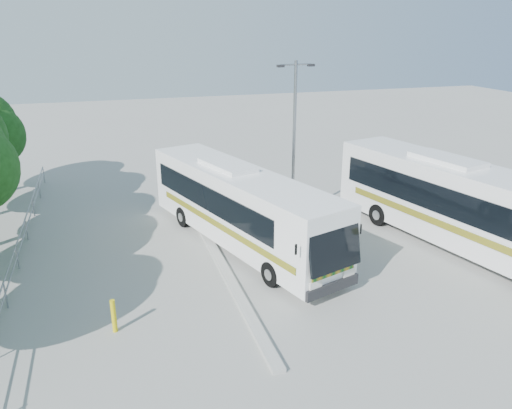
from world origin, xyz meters
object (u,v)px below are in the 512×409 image
object	(u,v)px
coach_main	(240,206)
coach_adjacent	(462,204)
lamppost	(294,134)
bollard	(114,316)

from	to	relation	value
coach_main	coach_adjacent	world-z (taller)	coach_adjacent
lamppost	coach_main	bearing A→B (deg)	-146.45
coach_adjacent	bollard	distance (m)	14.69
coach_adjacent	bollard	xyz separation A→B (m)	(-14.46, -2.18, -1.39)
coach_adjacent	lamppost	size ratio (longest dim) A/B	1.73
coach_adjacent	bollard	world-z (taller)	coach_adjacent
coach_main	bollard	world-z (taller)	coach_main
coach_adjacent	lamppost	world-z (taller)	lamppost
lamppost	coach_adjacent	bearing A→B (deg)	-47.75
coach_adjacent	lamppost	distance (m)	8.12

